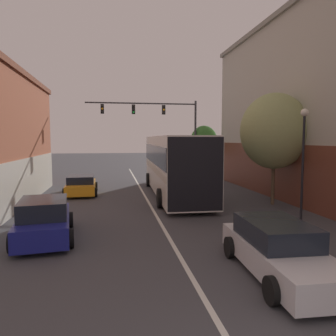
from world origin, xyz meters
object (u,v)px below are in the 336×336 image
at_px(hatchback_foreground, 278,250).
at_px(street_lamp, 303,158).
at_px(parked_car_left_near, 81,185).
at_px(parked_car_left_mid, 44,220).
at_px(bus, 174,162).
at_px(street_tree_far, 204,141).
at_px(street_tree_near, 274,131).
at_px(traffic_signal_gantry, 160,120).

distance_m(hatchback_foreground, street_lamp, 6.18).
height_order(parked_car_left_near, parked_car_left_mid, parked_car_left_mid).
bearing_deg(bus, street_tree_far, -24.70).
xyz_separation_m(parked_car_left_near, street_tree_near, (10.44, -5.10, 3.33)).
relative_size(bus, hatchback_foreground, 2.71).
bearing_deg(street_tree_near, bus, 140.07).
height_order(parked_car_left_near, street_tree_far, street_tree_far).
distance_m(parked_car_left_near, street_tree_far, 13.16).
relative_size(bus, street_lamp, 2.62).
bearing_deg(parked_car_left_mid, hatchback_foreground, -129.41).
height_order(traffic_signal_gantry, street_tree_near, traffic_signal_gantry).
distance_m(bus, street_tree_far, 10.10).
bearing_deg(bus, traffic_signal_gantry, -0.45).
height_order(hatchback_foreground, street_lamp, street_lamp).
height_order(bus, traffic_signal_gantry, traffic_signal_gantry).
height_order(parked_car_left_near, street_tree_near, street_tree_near).
bearing_deg(street_tree_far, parked_car_left_near, -142.92).
xyz_separation_m(hatchback_foreground, street_lamp, (3.51, 4.64, 2.10)).
bearing_deg(street_tree_near, parked_car_left_near, 153.94).
bearing_deg(street_lamp, street_tree_far, 88.07).
bearing_deg(parked_car_left_near, parked_car_left_mid, 175.43).
bearing_deg(street_tree_far, bus, -116.48).
height_order(hatchback_foreground, street_tree_near, street_tree_near).
xyz_separation_m(hatchback_foreground, street_tree_far, (4.07, 21.38, 2.72)).
height_order(bus, hatchback_foreground, bus).
distance_m(parked_car_left_mid, street_tree_near, 12.11).
xyz_separation_m(hatchback_foreground, street_tree_near, (4.25, 8.53, 3.27)).
bearing_deg(street_tree_far, street_lamp, -91.93).
bearing_deg(bus, street_lamp, -151.56).
height_order(traffic_signal_gantry, street_tree_far, traffic_signal_gantry).
bearing_deg(parked_car_left_mid, street_tree_near, -75.14).
distance_m(bus, street_tree_near, 6.34).
relative_size(traffic_signal_gantry, street_tree_near, 1.63).
distance_m(traffic_signal_gantry, street_tree_far, 4.55).
distance_m(parked_car_left_near, street_lamp, 13.40).
bearing_deg(street_lamp, parked_car_left_mid, -177.36).
xyz_separation_m(bus, parked_car_left_near, (-5.79, 1.22, -1.47)).
bearing_deg(traffic_signal_gantry, street_tree_near, -70.55).
bearing_deg(hatchback_foreground, traffic_signal_gantry, 2.23).
xyz_separation_m(parked_car_left_mid, street_tree_near, (10.83, 4.36, 3.23)).
xyz_separation_m(parked_car_left_mid, traffic_signal_gantry, (6.51, 16.59, 4.47)).
height_order(street_tree_near, street_tree_far, street_tree_near).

